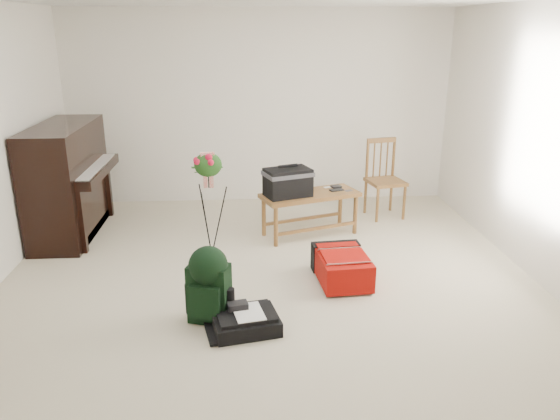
{
  "coord_description": "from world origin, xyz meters",
  "views": [
    {
      "loc": [
        -0.21,
        -4.44,
        2.27
      ],
      "look_at": [
        0.11,
        0.35,
        0.65
      ],
      "focal_mm": 35.0,
      "sensor_mm": 36.0,
      "label": 1
    }
  ],
  "objects": [
    {
      "name": "floor",
      "position": [
        0.0,
        0.0,
        0.0
      ],
      "size": [
        5.0,
        5.5,
        0.01
      ],
      "primitive_type": "cube",
      "color": "beige",
      "rests_on": "ground"
    },
    {
      "name": "wall_back",
      "position": [
        0.0,
        2.75,
        1.25
      ],
      "size": [
        5.0,
        0.04,
        2.5
      ],
      "primitive_type": "cube",
      "color": "white",
      "rests_on": "floor"
    },
    {
      "name": "wall_right",
      "position": [
        2.5,
        0.0,
        1.25
      ],
      "size": [
        0.04,
        5.5,
        2.5
      ],
      "primitive_type": "cube",
      "color": "white",
      "rests_on": "floor"
    },
    {
      "name": "piano",
      "position": [
        -2.19,
        1.6,
        0.6
      ],
      "size": [
        0.71,
        1.5,
        1.25
      ],
      "color": "black",
      "rests_on": "floor"
    },
    {
      "name": "bench",
      "position": [
        0.33,
        1.37,
        0.6
      ],
      "size": [
        1.18,
        0.78,
        0.84
      ],
      "rotation": [
        0.0,
        0.0,
        0.34
      ],
      "color": "brown",
      "rests_on": "floor"
    },
    {
      "name": "dining_chair",
      "position": [
        1.52,
        1.97,
        0.47
      ],
      "size": [
        0.49,
        0.49,
        0.96
      ],
      "rotation": [
        0.0,
        0.0,
        0.2
      ],
      "color": "brown",
      "rests_on": "floor"
    },
    {
      "name": "red_suitcase",
      "position": [
        0.68,
        0.19,
        0.15
      ],
      "size": [
        0.49,
        0.69,
        0.28
      ],
      "rotation": [
        0.0,
        0.0,
        0.08
      ],
      "color": "#B70707",
      "rests_on": "floor"
    },
    {
      "name": "black_duffel",
      "position": [
        -0.23,
        -0.66,
        0.08
      ],
      "size": [
        0.57,
        0.5,
        0.21
      ],
      "rotation": [
        0.0,
        0.0,
        0.2
      ],
      "color": "black",
      "rests_on": "floor"
    },
    {
      "name": "green_backpack",
      "position": [
        -0.51,
        -0.5,
        0.35
      ],
      "size": [
        0.37,
        0.34,
        0.64
      ],
      "rotation": [
        0.0,
        0.0,
        -0.3
      ],
      "color": "black",
      "rests_on": "floor"
    },
    {
      "name": "flower_stand",
      "position": [
        -0.57,
        0.83,
        0.55
      ],
      "size": [
        0.4,
        0.4,
        1.13
      ],
      "rotation": [
        0.0,
        0.0,
        0.14
      ],
      "color": "black",
      "rests_on": "floor"
    }
  ]
}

